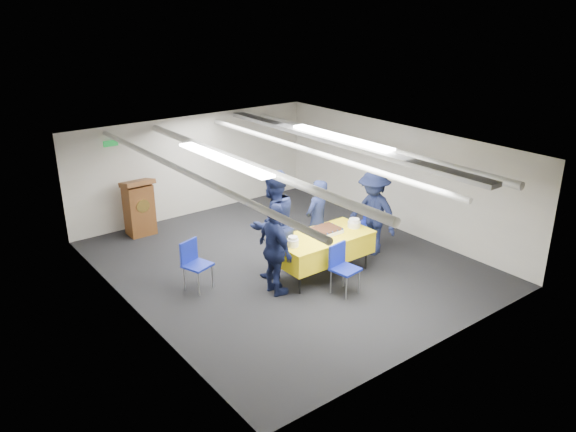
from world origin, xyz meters
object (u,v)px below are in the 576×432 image
object	(u,v)px
chair_near	(342,263)
sailor_b	(273,224)
sheet_cake	(325,230)
chair_left	(194,260)
podium	(139,207)
sailor_d	(373,213)
sailor_c	(275,250)
serving_table	(323,246)
chair_right	(369,220)
sailor_a	(317,221)

from	to	relation	value
chair_near	sailor_b	distance (m)	1.43
sheet_cake	chair_left	size ratio (longest dim) A/B	0.63
chair_near	chair_left	distance (m)	2.54
podium	sailor_d	distance (m)	4.91
sailor_b	sailor_d	distance (m)	2.14
chair_near	sailor_c	bearing A→B (deg)	145.33
serving_table	chair_right	size ratio (longest dim) A/B	2.09
podium	chair_left	world-z (taller)	podium
podium	chair_near	bearing A→B (deg)	-69.65
podium	chair_left	bearing A→B (deg)	-95.06
podium	sailor_a	xyz separation A→B (m)	(2.15, -3.29, 0.20)
serving_table	sailor_c	distance (m)	1.12
sailor_a	sailor_d	distance (m)	1.16
sailor_c	sailor_a	bearing A→B (deg)	-61.98
chair_near	chair_left	xyz separation A→B (m)	(-1.93, 1.66, 0.00)
chair_left	sailor_a	distance (m)	2.46
sailor_c	sailor_d	distance (m)	2.49
sailor_c	sailor_d	xyz separation A→B (m)	(2.48, 0.18, 0.04)
chair_near	sheet_cake	bearing A→B (deg)	69.73
chair_left	sailor_a	bearing A→B (deg)	-10.32
sailor_c	chair_near	bearing A→B (deg)	-119.19
sheet_cake	sailor_a	size ratio (longest dim) A/B	0.34
serving_table	sheet_cake	bearing A→B (deg)	30.83
chair_near	sailor_b	size ratio (longest dim) A/B	0.44
serving_table	sheet_cake	size ratio (longest dim) A/B	3.30
sailor_a	podium	bearing A→B (deg)	-71.16
chair_right	chair_near	bearing A→B (deg)	-147.68
sheet_cake	sailor_b	distance (m)	0.96
sailor_d	chair_right	bearing A→B (deg)	136.47
chair_right	chair_left	bearing A→B (deg)	172.23
sailor_b	sailor_c	world-z (taller)	sailor_b
sheet_cake	sailor_c	bearing A→B (deg)	-174.13
chair_right	sailor_a	world-z (taller)	sailor_a
chair_right	sailor_a	xyz separation A→B (m)	(-1.34, 0.07, 0.28)
serving_table	chair_right	world-z (taller)	chair_right
sheet_cake	chair_left	bearing A→B (deg)	157.98
sheet_cake	podium	bearing A→B (deg)	117.54
sailor_a	chair_left	bearing A→B (deg)	-24.58
serving_table	sailor_d	bearing A→B (deg)	4.99
chair_near	sailor_d	world-z (taller)	sailor_d
chair_right	podium	bearing A→B (deg)	135.98
serving_table	sailor_d	distance (m)	1.42
serving_table	sailor_c	world-z (taller)	sailor_c
chair_right	sailor_b	bearing A→B (deg)	177.40
sailor_a	sailor_c	size ratio (longest dim) A/B	1.01
sailor_b	sailor_a	bearing A→B (deg)	173.15
chair_right	sailor_a	bearing A→B (deg)	176.86
sailor_d	podium	bearing A→B (deg)	-144.83
serving_table	sailor_d	world-z (taller)	sailor_d
podium	sailor_c	size ratio (longest dim) A/B	0.78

